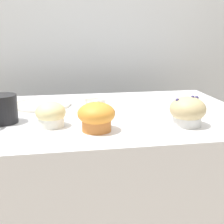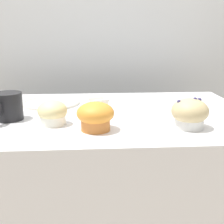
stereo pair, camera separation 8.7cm
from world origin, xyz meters
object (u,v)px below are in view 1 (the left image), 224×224
at_px(muffin_front_center, 188,111).
at_px(coffee_cup, 2,108).
at_px(muffin_back_left, 96,116).
at_px(serving_plate, 42,104).
at_px(muffin_back_right, 51,115).

xyz_separation_m(muffin_front_center, coffee_cup, (-0.53, 0.12, 0.00)).
bearing_deg(muffin_back_left, muffin_front_center, 0.65).
xyz_separation_m(muffin_back_left, coffee_cup, (-0.26, 0.12, 0.00)).
bearing_deg(muffin_front_center, serving_plate, 143.27).
xyz_separation_m(muffin_front_center, muffin_back_right, (-0.39, 0.06, -0.01)).
relative_size(muffin_front_center, coffee_cup, 0.81).
height_order(muffin_back_left, muffin_back_right, muffin_back_left).
xyz_separation_m(coffee_cup, serving_plate, (0.10, 0.20, -0.04)).
relative_size(muffin_back_right, serving_plate, 0.41).
bearing_deg(serving_plate, muffin_back_left, -63.44).
height_order(muffin_front_center, serving_plate, muffin_front_center).
bearing_deg(muffin_front_center, muffin_back_left, -179.35).
bearing_deg(muffin_back_right, muffin_front_center, -8.52).
distance_m(muffin_back_right, coffee_cup, 0.15).
relative_size(muffin_front_center, serving_plate, 0.49).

